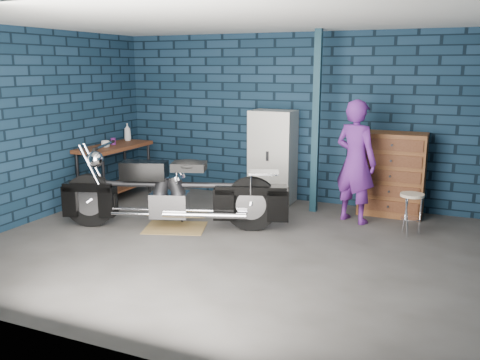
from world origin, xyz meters
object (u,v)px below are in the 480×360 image
(motorcycle, at_px, (174,187))
(person, at_px, (356,162))
(shop_stool, at_px, (411,214))
(tool_chest, at_px, (392,174))
(storage_bin, at_px, (98,198))
(locker, at_px, (273,157))
(workbench, at_px, (115,172))

(motorcycle, relative_size, person, 1.51)
(person, xyz_separation_m, shop_stool, (0.81, -0.30, -0.59))
(motorcycle, height_order, tool_chest, tool_chest)
(motorcycle, bearing_deg, person, 12.19)
(person, bearing_deg, storage_bin, 35.45)
(tool_chest, bearing_deg, locker, 180.00)
(workbench, xyz_separation_m, locker, (2.45, 0.88, 0.29))
(workbench, height_order, storage_bin, workbench)
(locker, bearing_deg, motorcycle, -111.64)
(workbench, distance_m, tool_chest, 4.42)
(locker, bearing_deg, workbench, -160.37)
(locker, relative_size, shop_stool, 2.68)
(workbench, height_order, shop_stool, workbench)
(locker, distance_m, tool_chest, 1.88)
(person, relative_size, locker, 1.16)
(person, bearing_deg, tool_chest, -104.49)
(storage_bin, distance_m, shop_stool, 4.71)
(motorcycle, distance_m, storage_bin, 1.82)
(person, height_order, shop_stool, person)
(person, relative_size, shop_stool, 3.12)
(workbench, xyz_separation_m, storage_bin, (0.02, -0.50, -0.32))
(motorcycle, xyz_separation_m, storage_bin, (-1.69, 0.49, -0.44))
(motorcycle, relative_size, shop_stool, 4.73)
(workbench, relative_size, locker, 0.94)
(tool_chest, distance_m, shop_stool, 1.00)
(workbench, distance_m, locker, 2.62)
(tool_chest, xyz_separation_m, shop_stool, (0.37, -0.87, -0.34))
(locker, height_order, shop_stool, locker)
(motorcycle, bearing_deg, shop_stool, -0.22)
(storage_bin, bearing_deg, workbench, 92.29)
(shop_stool, bearing_deg, storage_bin, -173.83)
(person, distance_m, locker, 1.55)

